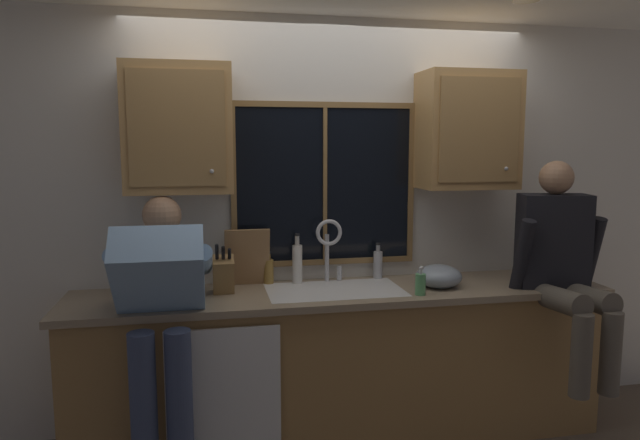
% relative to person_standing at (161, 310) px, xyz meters
% --- Properties ---
extents(back_wall, '(5.52, 0.12, 2.55)m').
position_rel_person_standing_xyz_m(back_wall, '(1.02, 0.64, 0.34)').
color(back_wall, silver).
rests_on(back_wall, floor).
extents(ceiling_downlight_right, '(0.14, 0.14, 0.01)m').
position_rel_person_standing_xyz_m(ceiling_downlight_right, '(1.95, -0.02, 1.61)').
color(ceiling_downlight_right, '#FFEAB2').
extents(window_glass, '(1.10, 0.02, 0.95)m').
position_rel_person_standing_xyz_m(window_glass, '(0.97, 0.58, 0.59)').
color(window_glass, black).
extents(window_frame_top, '(1.17, 0.02, 0.04)m').
position_rel_person_standing_xyz_m(window_frame_top, '(0.97, 0.57, 1.08)').
color(window_frame_top, olive).
extents(window_frame_bottom, '(1.17, 0.02, 0.04)m').
position_rel_person_standing_xyz_m(window_frame_bottom, '(0.97, 0.57, 0.09)').
color(window_frame_bottom, olive).
extents(window_frame_left, '(0.03, 0.02, 0.95)m').
position_rel_person_standing_xyz_m(window_frame_left, '(0.40, 0.57, 0.59)').
color(window_frame_left, olive).
extents(window_frame_right, '(0.03, 0.02, 0.95)m').
position_rel_person_standing_xyz_m(window_frame_right, '(1.54, 0.57, 0.59)').
color(window_frame_right, olive).
extents(window_mullion_center, '(0.02, 0.02, 0.95)m').
position_rel_person_standing_xyz_m(window_mullion_center, '(0.97, 0.56, 0.59)').
color(window_mullion_center, olive).
extents(lower_cabinet_run, '(3.12, 0.58, 0.88)m').
position_rel_person_standing_xyz_m(lower_cabinet_run, '(1.02, 0.29, -0.50)').
color(lower_cabinet_run, '#A07744').
rests_on(lower_cabinet_run, floor).
extents(countertop, '(3.18, 0.62, 0.04)m').
position_rel_person_standing_xyz_m(countertop, '(1.02, 0.27, -0.04)').
color(countertop, gray).
rests_on(countertop, lower_cabinet_run).
extents(dishwasher_front, '(0.60, 0.02, 0.74)m').
position_rel_person_standing_xyz_m(dishwasher_front, '(0.30, -0.02, -0.48)').
color(dishwasher_front, white).
extents(upper_cabinet_left, '(0.59, 0.36, 0.72)m').
position_rel_person_standing_xyz_m(upper_cabinet_left, '(0.10, 0.41, 0.92)').
color(upper_cabinet_left, '#B2844C').
extents(upper_cabinet_right, '(0.59, 0.36, 0.72)m').
position_rel_person_standing_xyz_m(upper_cabinet_right, '(1.85, 0.41, 0.92)').
color(upper_cabinet_right, '#B2844C').
extents(sink, '(0.80, 0.46, 0.21)m').
position_rel_person_standing_xyz_m(sink, '(0.97, 0.28, -0.12)').
color(sink, silver).
rests_on(sink, lower_cabinet_run).
extents(faucet, '(0.18, 0.09, 0.40)m').
position_rel_person_standing_xyz_m(faucet, '(0.98, 0.46, 0.23)').
color(faucet, silver).
rests_on(faucet, countertop).
extents(person_standing, '(0.53, 0.71, 1.50)m').
position_rel_person_standing_xyz_m(person_standing, '(0.00, 0.00, 0.00)').
color(person_standing, '#384260').
rests_on(person_standing, floor).
extents(person_sitting_on_counter, '(0.54, 0.64, 1.26)m').
position_rel_person_standing_xyz_m(person_sitting_on_counter, '(2.28, 0.01, 0.17)').
color(person_sitting_on_counter, '#595147').
rests_on(person_sitting_on_counter, countertop).
extents(knife_block, '(0.12, 0.18, 0.32)m').
position_rel_person_standing_xyz_m(knife_block, '(0.33, 0.33, 0.09)').
color(knife_block, olive).
rests_on(knife_block, countertop).
extents(cutting_board, '(0.27, 0.09, 0.35)m').
position_rel_person_standing_xyz_m(cutting_board, '(0.48, 0.50, 0.16)').
color(cutting_board, '#997047').
rests_on(cutting_board, countertop).
extents(mixing_bowl, '(0.28, 0.28, 0.14)m').
position_rel_person_standing_xyz_m(mixing_bowl, '(1.61, 0.24, 0.04)').
color(mixing_bowl, '#8C99A8').
rests_on(mixing_bowl, countertop).
extents(soap_dispenser, '(0.06, 0.07, 0.17)m').
position_rel_person_standing_xyz_m(soap_dispenser, '(1.43, 0.08, 0.05)').
color(soap_dispenser, '#59A566').
rests_on(soap_dispenser, countertop).
extents(bottle_green_glass, '(0.06, 0.06, 0.31)m').
position_rel_person_standing_xyz_m(bottle_green_glass, '(0.78, 0.49, 0.11)').
color(bottle_green_glass, silver).
rests_on(bottle_green_glass, countertop).
extents(bottle_tall_clear, '(0.06, 0.06, 0.20)m').
position_rel_person_standing_xyz_m(bottle_tall_clear, '(0.61, 0.52, 0.06)').
color(bottle_tall_clear, olive).
rests_on(bottle_tall_clear, countertop).
extents(bottle_amber_small, '(0.06, 0.06, 0.23)m').
position_rel_person_standing_xyz_m(bottle_amber_small, '(1.31, 0.52, 0.08)').
color(bottle_amber_small, '#B7B7BC').
rests_on(bottle_amber_small, countertop).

